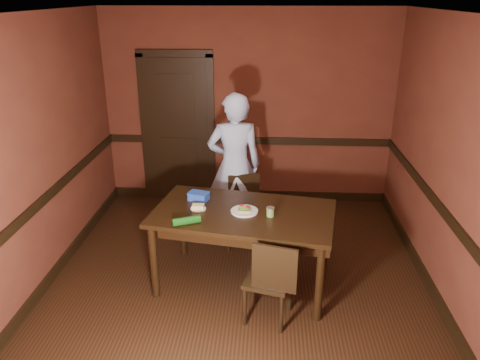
# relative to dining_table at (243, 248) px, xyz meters

# --- Properties ---
(floor) EXTENTS (4.00, 4.50, 0.01)m
(floor) POSITION_rel_dining_table_xyz_m (-0.05, -0.05, -0.42)
(floor) COLOR black
(floor) RESTS_ON ground
(ceiling) EXTENTS (4.00, 4.50, 0.01)m
(ceiling) POSITION_rel_dining_table_xyz_m (-0.05, -0.05, 2.28)
(ceiling) COLOR beige
(ceiling) RESTS_ON ground
(wall_back) EXTENTS (4.00, 0.02, 2.70)m
(wall_back) POSITION_rel_dining_table_xyz_m (-0.05, 2.20, 0.93)
(wall_back) COLOR #5E2A1C
(wall_back) RESTS_ON ground
(wall_front) EXTENTS (4.00, 0.02, 2.70)m
(wall_front) POSITION_rel_dining_table_xyz_m (-0.05, -2.30, 0.93)
(wall_front) COLOR #5E2A1C
(wall_front) RESTS_ON ground
(wall_left) EXTENTS (0.02, 4.50, 2.70)m
(wall_left) POSITION_rel_dining_table_xyz_m (-2.05, -0.05, 0.93)
(wall_left) COLOR #5E2A1C
(wall_left) RESTS_ON ground
(wall_right) EXTENTS (0.02, 4.50, 2.70)m
(wall_right) POSITION_rel_dining_table_xyz_m (1.95, -0.05, 0.93)
(wall_right) COLOR #5E2A1C
(wall_right) RESTS_ON ground
(dado_back) EXTENTS (4.00, 0.03, 0.10)m
(dado_back) POSITION_rel_dining_table_xyz_m (-0.05, 2.19, 0.48)
(dado_back) COLOR black
(dado_back) RESTS_ON ground
(dado_left) EXTENTS (0.03, 4.50, 0.10)m
(dado_left) POSITION_rel_dining_table_xyz_m (-2.04, -0.05, 0.48)
(dado_left) COLOR black
(dado_left) RESTS_ON ground
(dado_right) EXTENTS (0.03, 4.50, 0.10)m
(dado_right) POSITION_rel_dining_table_xyz_m (1.93, -0.05, 0.48)
(dado_right) COLOR black
(dado_right) RESTS_ON ground
(baseboard_back) EXTENTS (4.00, 0.03, 0.12)m
(baseboard_back) POSITION_rel_dining_table_xyz_m (-0.05, 2.19, -0.36)
(baseboard_back) COLOR black
(baseboard_back) RESTS_ON ground
(baseboard_left) EXTENTS (0.03, 4.50, 0.12)m
(baseboard_left) POSITION_rel_dining_table_xyz_m (-2.04, -0.05, -0.36)
(baseboard_left) COLOR black
(baseboard_left) RESTS_ON ground
(baseboard_right) EXTENTS (0.03, 4.50, 0.12)m
(baseboard_right) POSITION_rel_dining_table_xyz_m (1.93, -0.05, -0.36)
(baseboard_right) COLOR black
(baseboard_right) RESTS_ON ground
(door) EXTENTS (1.05, 0.07, 2.20)m
(door) POSITION_rel_dining_table_xyz_m (-1.05, 2.17, 0.67)
(door) COLOR black
(door) RESTS_ON ground
(dining_table) EXTENTS (1.92, 1.28, 0.83)m
(dining_table) POSITION_rel_dining_table_xyz_m (0.00, 0.00, 0.00)
(dining_table) COLOR black
(dining_table) RESTS_ON floor
(chair_far) EXTENTS (0.48, 0.48, 0.83)m
(chair_far) POSITION_rel_dining_table_xyz_m (-0.10, 0.84, -0.00)
(chair_far) COLOR black
(chair_far) RESTS_ON floor
(chair_near) EXTENTS (0.50, 0.50, 0.86)m
(chair_near) POSITION_rel_dining_table_xyz_m (0.26, -0.55, 0.02)
(chair_near) COLOR black
(chair_near) RESTS_ON floor
(person) EXTENTS (0.71, 0.53, 1.80)m
(person) POSITION_rel_dining_table_xyz_m (-0.17, 1.13, 0.48)
(person) COLOR #B4CAF1
(person) RESTS_ON floor
(sandwich_plate) EXTENTS (0.27, 0.27, 0.07)m
(sandwich_plate) POSITION_rel_dining_table_xyz_m (0.01, -0.01, 0.44)
(sandwich_plate) COLOR silver
(sandwich_plate) RESTS_ON dining_table
(sauce_jar) EXTENTS (0.08, 0.08, 0.09)m
(sauce_jar) POSITION_rel_dining_table_xyz_m (0.27, -0.09, 0.46)
(sauce_jar) COLOR #5F8E3C
(sauce_jar) RESTS_ON dining_table
(cheese_saucer) EXTENTS (0.16, 0.16, 0.05)m
(cheese_saucer) POSITION_rel_dining_table_xyz_m (-0.46, 0.03, 0.44)
(cheese_saucer) COLOR silver
(cheese_saucer) RESTS_ON dining_table
(food_tub) EXTENTS (0.24, 0.20, 0.09)m
(food_tub) POSITION_rel_dining_table_xyz_m (-0.48, 0.25, 0.46)
(food_tub) COLOR blue
(food_tub) RESTS_ON dining_table
(wrapped_veg) EXTENTS (0.28, 0.18, 0.08)m
(wrapped_veg) POSITION_rel_dining_table_xyz_m (-0.52, -0.31, 0.45)
(wrapped_veg) COLOR #134711
(wrapped_veg) RESTS_ON dining_table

